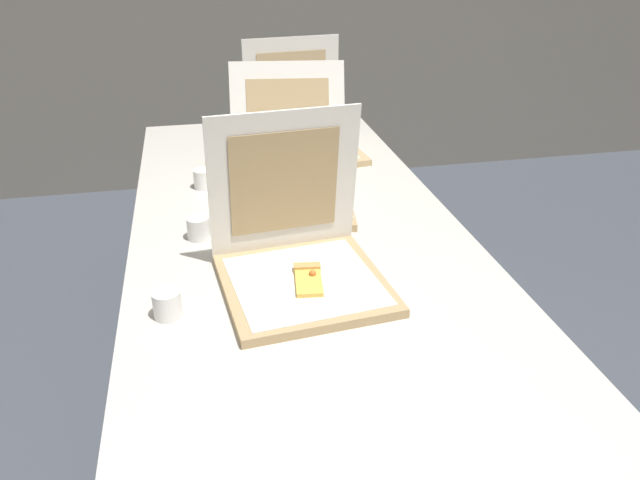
% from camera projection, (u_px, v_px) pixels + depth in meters
% --- Properties ---
extents(table, '(0.90, 2.15, 0.74)m').
position_uv_depth(table, '(301.00, 249.00, 1.66)').
color(table, beige).
rests_on(table, ground).
extents(pizza_box_front, '(0.39, 0.40, 0.38)m').
position_uv_depth(pizza_box_front, '(300.00, 261.00, 1.40)').
color(pizza_box_front, tan).
rests_on(pizza_box_front, table).
extents(pizza_box_middle, '(0.43, 0.53, 0.36)m').
position_uv_depth(pizza_box_middle, '(290.00, 183.00, 1.82)').
color(pizza_box_middle, tan).
rests_on(pizza_box_middle, table).
extents(pizza_box_back, '(0.40, 0.40, 0.38)m').
position_uv_depth(pizza_box_back, '(303.00, 136.00, 2.21)').
color(pizza_box_back, tan).
rests_on(pizza_box_back, table).
extents(cup_white_far, '(0.06, 0.06, 0.06)m').
position_uv_depth(cup_white_far, '(203.00, 179.00, 1.91)').
color(cup_white_far, white).
rests_on(cup_white_far, table).
extents(cup_white_mid, '(0.06, 0.06, 0.06)m').
position_uv_depth(cup_white_mid, '(198.00, 228.00, 1.60)').
color(cup_white_mid, white).
rests_on(cup_white_mid, table).
extents(cup_white_near_left, '(0.06, 0.06, 0.06)m').
position_uv_depth(cup_white_near_left, '(167.00, 304.00, 1.28)').
color(cup_white_near_left, white).
rests_on(cup_white_near_left, table).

